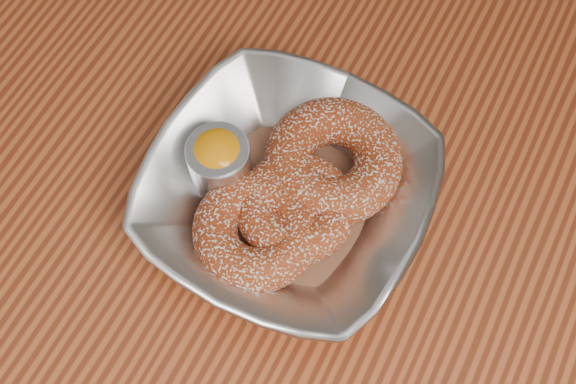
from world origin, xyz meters
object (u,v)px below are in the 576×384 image
at_px(serving_bowl, 288,194).
at_px(donut_extra, 295,208).
at_px(table, 257,151).
at_px(donut_back, 333,160).
at_px(donut_front, 256,230).
at_px(ramekin, 219,162).

xyz_separation_m(serving_bowl, donut_extra, (0.01, -0.01, -0.00)).
distance_m(table, donut_back, 0.16).
distance_m(serving_bowl, donut_front, 0.04).
bearing_deg(ramekin, serving_bowl, 4.79).
bearing_deg(ramekin, table, 102.76).
bearing_deg(table, ramekin, -77.24).
bearing_deg(donut_front, donut_extra, 60.29).
xyz_separation_m(table, donut_back, (0.09, -0.04, 0.13)).
xyz_separation_m(donut_extra, ramekin, (-0.07, 0.00, 0.01)).
xyz_separation_m(donut_front, donut_extra, (0.02, 0.03, -0.00)).
relative_size(serving_bowl, donut_back, 1.97).
bearing_deg(table, donut_back, -20.57).
bearing_deg(serving_bowl, table, 134.68).
bearing_deg(donut_back, donut_extra, -99.72).
relative_size(table, donut_back, 10.93).
height_order(serving_bowl, donut_back, serving_bowl).
distance_m(donut_back, ramekin, 0.09).
bearing_deg(donut_extra, ramekin, 177.65).
height_order(donut_extra, ramekin, ramekin).
distance_m(serving_bowl, ramekin, 0.06).
height_order(donut_front, ramekin, ramekin).
xyz_separation_m(table, donut_extra, (0.09, -0.08, 0.13)).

